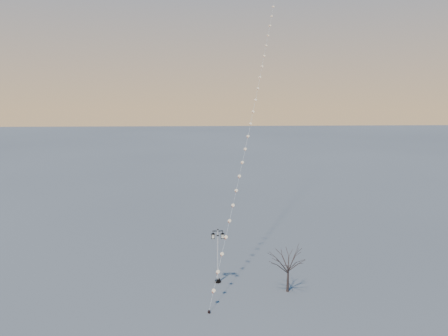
{
  "coord_description": "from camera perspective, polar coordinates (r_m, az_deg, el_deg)",
  "views": [
    {
      "loc": [
        -1.37,
        -30.41,
        16.52
      ],
      "look_at": [
        0.16,
        5.52,
        9.61
      ],
      "focal_mm": 34.12,
      "sensor_mm": 36.0,
      "label": 1
    }
  ],
  "objects": [
    {
      "name": "bare_tree",
      "position": [
        35.59,
        8.62,
        -12.44
      ],
      "size": [
        2.17,
        2.17,
        3.6
      ],
      "rotation": [
        0.0,
        0.0,
        0.18
      ],
      "color": "#342723",
      "rests_on": "ground"
    },
    {
      "name": "ground",
      "position": [
        34.63,
        0.13,
        -17.61
      ],
      "size": [
        300.0,
        300.0,
        0.0
      ],
      "primitive_type": "plane",
      "color": "#565758",
      "rests_on": "ground"
    },
    {
      "name": "kite_train",
      "position": [
        49.86,
        5.3,
        16.24
      ],
      "size": [
        13.4,
        41.09,
        42.64
      ],
      "rotation": [
        0.0,
        0.0,
        0.17
      ],
      "color": "black",
      "rests_on": "ground"
    },
    {
      "name": "street_lamp",
      "position": [
        36.71,
        -0.83,
        -11.32
      ],
      "size": [
        1.22,
        0.53,
        4.79
      ],
      "rotation": [
        0.0,
        0.0,
        -0.0
      ],
      "color": "black",
      "rests_on": "ground"
    }
  ]
}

